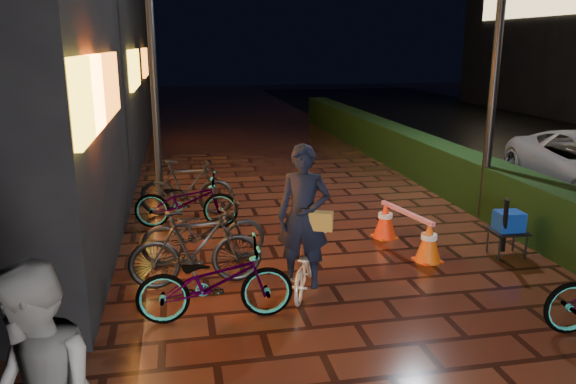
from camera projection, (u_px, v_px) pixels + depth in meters
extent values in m
plane|color=#381911|center=(420.00, 343.00, 6.15)|extent=(80.00, 80.00, 0.00)
cube|color=black|center=(412.00, 153.00, 14.22)|extent=(0.70, 20.00, 1.00)
cube|color=yellow|center=(89.00, 97.00, 6.26)|extent=(0.08, 2.00, 0.90)
cube|color=orange|center=(105.00, 87.00, 7.69)|extent=(0.08, 3.00, 0.90)
cube|color=yellow|center=(134.00, 69.00, 13.38)|extent=(0.08, 2.80, 0.90)
cube|color=orange|center=(145.00, 62.00, 18.12)|extent=(0.08, 2.20, 0.90)
cube|color=#FFD88C|center=(544.00, 1.00, 24.45)|extent=(0.06, 10.00, 1.30)
cylinder|color=black|center=(496.00, 66.00, 9.81)|extent=(0.18, 0.18, 5.61)
cylinder|color=black|center=(153.00, 70.00, 10.90)|extent=(0.19, 0.19, 5.36)
imported|color=silver|center=(304.00, 265.00, 7.38)|extent=(0.97, 1.46, 0.72)
imported|color=black|center=(303.00, 217.00, 7.10)|extent=(0.79, 0.67, 1.85)
cube|color=olive|center=(320.00, 221.00, 7.05)|extent=(0.35, 0.25, 0.24)
cone|color=#F8590D|center=(429.00, 241.00, 8.39)|extent=(0.40, 0.40, 0.63)
cone|color=#F72E0D|center=(385.00, 219.00, 9.43)|extent=(0.40, 0.40, 0.63)
cube|color=#FF3E0D|center=(427.00, 260.00, 8.47)|extent=(0.41, 0.41, 0.03)
cube|color=#EF510C|center=(384.00, 236.00, 9.51)|extent=(0.41, 0.41, 0.03)
cube|color=red|center=(407.00, 213.00, 8.84)|extent=(0.36, 1.33, 0.06)
cube|color=black|center=(508.00, 231.00, 8.59)|extent=(0.56, 0.47, 0.04)
cylinder|color=black|center=(499.00, 249.00, 8.44)|extent=(0.03, 0.03, 0.37)
cylinder|color=black|center=(526.00, 247.00, 8.50)|extent=(0.03, 0.03, 0.37)
cylinder|color=black|center=(488.00, 241.00, 8.78)|extent=(0.03, 0.03, 0.37)
cylinder|color=black|center=(513.00, 240.00, 8.84)|extent=(0.03, 0.03, 0.37)
cube|color=#0B3097|center=(509.00, 221.00, 8.54)|extent=(0.41, 0.35, 0.30)
cylinder|color=black|center=(505.00, 226.00, 8.39)|extent=(0.28, 0.36, 0.95)
imported|color=black|center=(186.00, 201.00, 9.92)|extent=(1.91, 0.92, 0.96)
imported|color=black|center=(204.00, 231.00, 8.34)|extent=(1.87, 0.74, 0.96)
imported|color=black|center=(196.00, 248.00, 7.49)|extent=(1.80, 0.58, 1.07)
imported|color=black|center=(215.00, 281.00, 6.56)|extent=(1.85, 0.69, 0.96)
imported|color=black|center=(187.00, 188.00, 10.63)|extent=(1.83, 0.75, 1.07)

